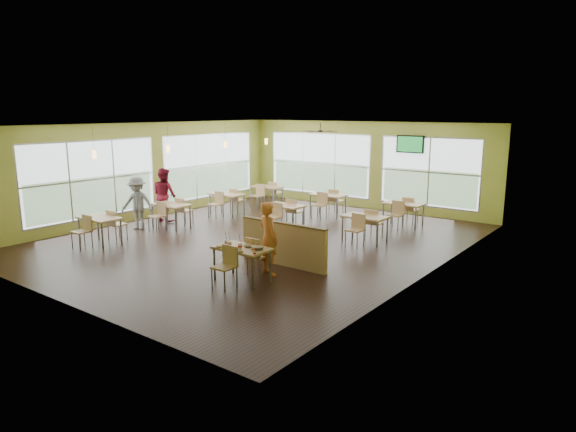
% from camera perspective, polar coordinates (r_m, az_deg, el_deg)
% --- Properties ---
extents(room, '(12.00, 12.04, 3.20)m').
position_cam_1_polar(room, '(14.27, -3.13, 3.61)').
color(room, black).
rests_on(room, ground).
extents(window_bays, '(9.24, 10.24, 2.38)m').
position_cam_1_polar(window_bays, '(18.31, -3.30, 5.01)').
color(window_bays, white).
rests_on(window_bays, room).
extents(main_table, '(1.22, 1.52, 0.87)m').
position_cam_1_polar(main_table, '(10.96, -5.14, -4.09)').
color(main_table, tan).
rests_on(main_table, floor).
extents(half_wall_divider, '(2.40, 0.14, 1.04)m').
position_cam_1_polar(half_wall_divider, '(12.07, -0.52, -3.10)').
color(half_wall_divider, tan).
rests_on(half_wall_divider, floor).
extents(dining_tables, '(6.92, 8.72, 0.87)m').
position_cam_1_polar(dining_tables, '(16.39, -2.07, 1.24)').
color(dining_tables, tan).
rests_on(dining_tables, floor).
extents(pendant_lights, '(0.11, 7.31, 0.86)m').
position_cam_1_polar(pendant_lights, '(16.86, -10.11, 7.61)').
color(pendant_lights, '#2D2119').
rests_on(pendant_lights, ceiling).
extents(ceiling_fan, '(1.25, 1.25, 0.29)m').
position_cam_1_polar(ceiling_fan, '(16.55, 3.59, 9.40)').
color(ceiling_fan, '#2D2119').
rests_on(ceiling_fan, ceiling).
extents(tv_backwall, '(1.00, 0.07, 0.60)m').
position_cam_1_polar(tv_backwall, '(18.27, 13.42, 7.77)').
color(tv_backwall, black).
rests_on(tv_backwall, wall_back).
extents(man_plaid, '(0.71, 0.60, 1.65)m').
position_cam_1_polar(man_plaid, '(11.35, -2.19, -2.50)').
color(man_plaid, red).
rests_on(man_plaid, floor).
extents(patron_maroon, '(0.90, 0.73, 1.76)m').
position_cam_1_polar(patron_maroon, '(17.29, -13.56, 2.31)').
color(patron_maroon, maroon).
rests_on(patron_maroon, floor).
extents(patron_grey, '(1.20, 0.97, 1.62)m').
position_cam_1_polar(patron_grey, '(16.36, -16.40, 1.39)').
color(patron_grey, slate).
rests_on(patron_grey, floor).
extents(cup_blue, '(0.09, 0.09, 0.31)m').
position_cam_1_polar(cup_blue, '(11.12, -6.87, -2.92)').
color(cup_blue, white).
rests_on(cup_blue, main_table).
extents(cup_yellow, '(0.11, 0.11, 0.38)m').
position_cam_1_polar(cup_yellow, '(10.90, -6.53, -3.15)').
color(cup_yellow, white).
rests_on(cup_yellow, main_table).
extents(cup_red_near, '(0.10, 0.10, 0.36)m').
position_cam_1_polar(cup_red_near, '(10.76, -5.34, -3.34)').
color(cup_red_near, white).
rests_on(cup_red_near, main_table).
extents(cup_red_far, '(0.08, 0.08, 0.30)m').
position_cam_1_polar(cup_red_far, '(10.59, -3.88, -3.63)').
color(cup_red_far, white).
rests_on(cup_red_far, main_table).
extents(food_basket, '(0.27, 0.27, 0.06)m').
position_cam_1_polar(food_basket, '(10.74, -3.40, -3.54)').
color(food_basket, black).
rests_on(food_basket, main_table).
extents(ketchup_cup, '(0.06, 0.06, 0.03)m').
position_cam_1_polar(ketchup_cup, '(10.41, -3.73, -4.17)').
color(ketchup_cup, '#961600').
rests_on(ketchup_cup, main_table).
extents(wrapper_left, '(0.19, 0.18, 0.04)m').
position_cam_1_polar(wrapper_left, '(10.96, -7.66, -3.40)').
color(wrapper_left, '#967249').
rests_on(wrapper_left, main_table).
extents(wrapper_mid, '(0.27, 0.25, 0.05)m').
position_cam_1_polar(wrapper_mid, '(10.94, -4.45, -3.32)').
color(wrapper_mid, '#967249').
rests_on(wrapper_mid, main_table).
extents(wrapper_right, '(0.13, 0.12, 0.03)m').
position_cam_1_polar(wrapper_right, '(10.56, -5.27, -3.96)').
color(wrapper_right, '#967249').
rests_on(wrapper_right, main_table).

